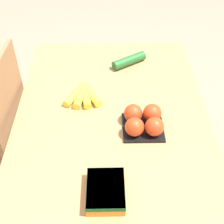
# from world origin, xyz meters

# --- Properties ---
(ground_plane) EXTENTS (12.00, 12.00, 0.00)m
(ground_plane) POSITION_xyz_m (0.00, 0.00, 0.00)
(ground_plane) COLOR gray
(dining_table) EXTENTS (1.26, 0.86, 0.74)m
(dining_table) POSITION_xyz_m (0.00, 0.00, 0.64)
(dining_table) COLOR #B27F4C
(dining_table) RESTS_ON ground_plane
(banana_bunch) EXTENTS (0.18, 0.18, 0.04)m
(banana_bunch) POSITION_xyz_m (0.14, 0.13, 0.76)
(banana_bunch) COLOR brown
(banana_bunch) RESTS_ON dining_table
(tomato_pack) EXTENTS (0.17, 0.17, 0.09)m
(tomato_pack) POSITION_xyz_m (-0.07, -0.13, 0.79)
(tomato_pack) COLOR black
(tomato_pack) RESTS_ON dining_table
(carrot_bag) EXTENTS (0.17, 0.13, 0.05)m
(carrot_bag) POSITION_xyz_m (-0.40, 0.03, 0.77)
(carrot_bag) COLOR orange
(carrot_bag) RESTS_ON dining_table
(cucumber_near) EXTENTS (0.15, 0.19, 0.05)m
(cucumber_near) POSITION_xyz_m (0.41, -0.10, 0.77)
(cucumber_near) COLOR #236028
(cucumber_near) RESTS_ON dining_table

